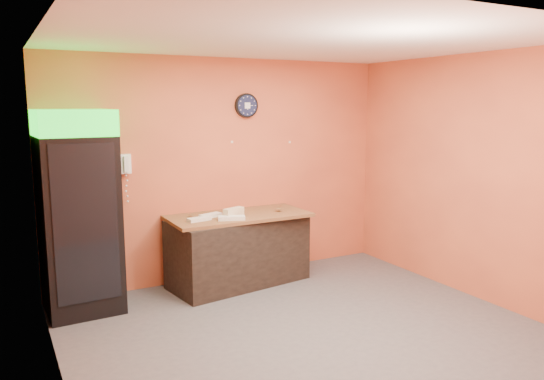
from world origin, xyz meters
TOP-DOWN VIEW (x-y plane):
  - floor at (0.00, 0.00)m, footprint 4.50×4.50m
  - back_wall at (0.00, 2.00)m, footprint 4.50×0.02m
  - left_wall at (-2.25, 0.00)m, footprint 0.02×4.00m
  - right_wall at (2.25, 0.00)m, footprint 0.02×4.00m
  - ceiling at (0.00, 0.00)m, footprint 4.50×4.00m
  - beverage_cooler at (-1.85, 1.60)m, footprint 0.79×0.80m
  - prep_counter at (0.01, 1.62)m, footprint 1.79×0.99m
  - wall_clock at (0.30, 1.97)m, footprint 0.31×0.06m
  - wall_phone at (-1.27, 1.95)m, footprint 0.12×0.11m
  - butcher_paper at (0.01, 1.62)m, footprint 1.74×0.85m
  - sub_roll_stack at (-0.12, 1.48)m, footprint 0.29×0.18m
  - wrapped_sandwich_left at (-0.55, 1.49)m, footprint 0.29×0.16m
  - wrapped_sandwich_mid at (-0.19, 1.36)m, footprint 0.34×0.22m
  - wrapped_sandwich_right at (-0.36, 1.62)m, footprint 0.30×0.19m
  - kitchen_tool at (0.04, 1.68)m, footprint 0.06×0.06m

SIDE VIEW (x-z plane):
  - floor at x=0.00m, z-range 0.00..0.00m
  - prep_counter at x=0.01m, z-range 0.00..0.85m
  - butcher_paper at x=0.01m, z-range 0.85..0.89m
  - wrapped_sandwich_left at x=-0.55m, z-range 0.89..0.93m
  - wrapped_sandwich_right at x=-0.36m, z-range 0.89..0.93m
  - wrapped_sandwich_mid at x=-0.19m, z-range 0.89..0.93m
  - kitchen_tool at x=0.04m, z-range 0.89..0.95m
  - sub_roll_stack at x=-0.12m, z-range 0.89..1.00m
  - beverage_cooler at x=-1.85m, z-range -0.02..2.15m
  - back_wall at x=0.00m, z-range 0.00..2.80m
  - left_wall at x=-2.25m, z-range 0.00..2.80m
  - right_wall at x=2.25m, z-range 0.00..2.80m
  - wall_phone at x=-1.27m, z-range 1.43..1.66m
  - wall_clock at x=0.30m, z-range 2.05..2.36m
  - ceiling at x=0.00m, z-range 2.79..2.81m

